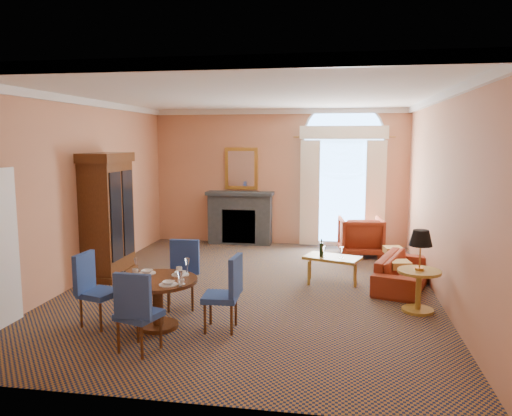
% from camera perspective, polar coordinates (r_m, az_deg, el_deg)
% --- Properties ---
extents(ground, '(7.50, 7.50, 0.00)m').
position_cam_1_polar(ground, '(8.52, -0.57, -9.15)').
color(ground, '#131E3C').
rests_on(ground, ground).
extents(room_envelope, '(6.04, 7.52, 3.45)m').
position_cam_1_polar(room_envelope, '(8.81, 0.02, 7.97)').
color(room_envelope, tan).
rests_on(room_envelope, ground).
extents(armoire, '(0.65, 1.15, 2.25)m').
position_cam_1_polar(armoire, '(9.45, -16.64, -1.03)').
color(armoire, '#40220E').
rests_on(armoire, ground).
extents(dining_table, '(1.06, 1.06, 0.87)m').
position_cam_1_polar(dining_table, '(6.80, -11.18, -9.28)').
color(dining_table, '#40220E').
rests_on(dining_table, ground).
extents(dining_chair_north, '(0.56, 0.56, 0.99)m').
position_cam_1_polar(dining_chair_north, '(7.59, -8.40, -6.92)').
color(dining_chair_north, navy).
rests_on(dining_chair_north, ground).
extents(dining_chair_south, '(0.55, 0.55, 0.99)m').
position_cam_1_polar(dining_chair_south, '(6.03, -13.55, -10.99)').
color(dining_chair_south, navy).
rests_on(dining_chair_south, ground).
extents(dining_chair_east, '(0.48, 0.47, 0.99)m').
position_cam_1_polar(dining_chair_east, '(6.59, -3.24, -9.14)').
color(dining_chair_east, navy).
rests_on(dining_chair_east, ground).
extents(dining_chair_west, '(0.56, 0.56, 0.99)m').
position_cam_1_polar(dining_chair_west, '(7.09, -18.20, -8.29)').
color(dining_chair_west, navy).
rests_on(dining_chair_west, ground).
extents(sofa, '(1.22, 1.94, 0.53)m').
position_cam_1_polar(sofa, '(8.91, 16.55, -6.95)').
color(sofa, maroon).
rests_on(sofa, ground).
extents(armchair, '(0.99, 1.01, 0.83)m').
position_cam_1_polar(armchair, '(11.02, 11.86, -3.18)').
color(armchair, maroon).
rests_on(armchair, ground).
extents(coffee_table, '(1.05, 0.79, 0.79)m').
position_cam_1_polar(coffee_table, '(8.80, 8.67, -5.74)').
color(coffee_table, '#AC8633').
rests_on(coffee_table, ground).
extents(side_table, '(0.62, 0.62, 1.18)m').
position_cam_1_polar(side_table, '(7.60, 18.20, -5.89)').
color(side_table, '#AC8633').
rests_on(side_table, ground).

